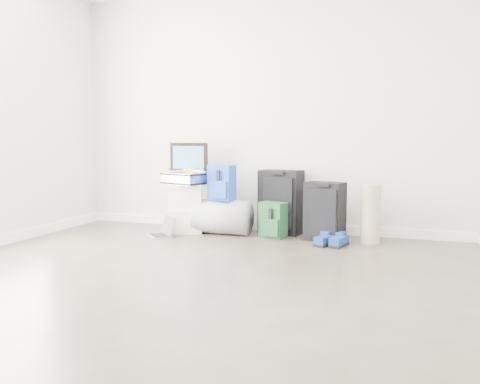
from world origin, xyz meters
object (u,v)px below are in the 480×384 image
(laptop, at_px, (163,232))
(large_suitcase, at_px, (281,202))
(briefcase, at_px, (185,178))
(boxes_stack, at_px, (186,208))
(carry_on, at_px, (325,212))
(duffel_bag, at_px, (222,217))

(laptop, bearing_deg, large_suitcase, 70.49)
(briefcase, distance_m, large_suitcase, 1.09)
(boxes_stack, bearing_deg, briefcase, -110.15)
(boxes_stack, xyz_separation_m, briefcase, (0.00, -0.00, 0.33))
(briefcase, bearing_deg, laptop, -93.50)
(large_suitcase, height_order, carry_on, large_suitcase)
(briefcase, xyz_separation_m, carry_on, (1.55, -0.00, -0.30))
(briefcase, distance_m, laptop, 0.65)
(duffel_bag, distance_m, carry_on, 1.13)
(boxes_stack, xyz_separation_m, carry_on, (1.55, -0.00, 0.03))
(boxes_stack, bearing_deg, duffel_bag, -14.82)
(laptop, bearing_deg, duffel_bag, 76.32)
(large_suitcase, bearing_deg, laptop, -144.84)
(large_suitcase, bearing_deg, carry_on, -17.79)
(briefcase, distance_m, carry_on, 1.58)
(carry_on, bearing_deg, laptop, -154.42)
(boxes_stack, distance_m, briefcase, 0.33)
(boxes_stack, relative_size, briefcase, 1.22)
(boxes_stack, distance_m, laptop, 0.40)
(duffel_bag, distance_m, laptop, 0.67)
(large_suitcase, bearing_deg, duffel_bag, -150.80)
(carry_on, height_order, laptop, carry_on)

